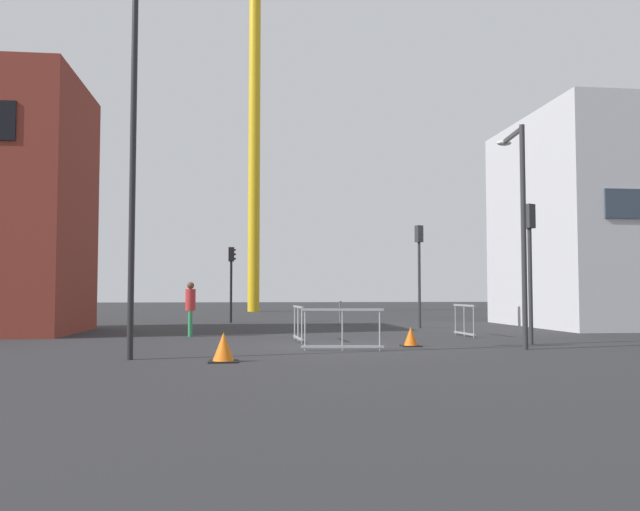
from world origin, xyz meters
TOP-DOWN VIEW (x-y plane):
  - ground at (0.00, 0.00)m, footprint 160.00×160.00m
  - construction_crane at (-1.24, 32.79)m, footprint 18.41×7.58m
  - streetlamp_tall at (-5.26, -3.04)m, footprint 2.13×0.26m
  - streetlamp_short at (4.87, -1.28)m, footprint 0.46×1.82m
  - traffic_light_far at (5.71, 0.01)m, footprint 0.39×0.34m
  - traffic_light_median at (-3.08, 14.64)m, footprint 0.37×0.24m
  - traffic_light_verge at (4.83, 8.84)m, footprint 0.39×0.33m
  - pedestrian_walking at (-4.28, 4.59)m, footprint 0.34×0.34m
  - safety_barrier_front at (4.98, 3.68)m, footprint 0.13×1.86m
  - safety_barrier_rear at (-0.84, 1.99)m, footprint 0.15×1.84m
  - safety_barrier_left_run at (0.03, -1.30)m, footprint 2.13×0.33m
  - safety_barrier_right_run at (2.03, 12.51)m, footprint 0.28×1.96m
  - traffic_cone_by_barrier at (2.11, -0.23)m, footprint 0.53×0.53m
  - traffic_cone_orange at (-2.94, -3.77)m, footprint 0.63×0.63m

SIDE VIEW (x-z plane):
  - ground at x=0.00m, z-range 0.00..0.00m
  - traffic_cone_by_barrier at x=2.11m, z-range -0.02..0.51m
  - traffic_cone_orange at x=-2.94m, z-range -0.02..0.61m
  - safety_barrier_rear at x=-0.84m, z-range 0.02..1.10m
  - safety_barrier_front at x=4.98m, z-range 0.02..1.10m
  - safety_barrier_right_run at x=2.03m, z-range 0.02..1.10m
  - safety_barrier_left_run at x=0.03m, z-range 0.02..1.10m
  - pedestrian_walking at x=-4.28m, z-range 0.16..2.00m
  - traffic_light_median at x=-3.08m, z-range 0.65..4.36m
  - traffic_light_far at x=5.71m, z-range 0.69..4.74m
  - traffic_light_verge at x=4.83m, z-range 0.72..5.01m
  - streetlamp_short at x=4.87m, z-range 0.64..6.60m
  - streetlamp_tall at x=-5.26m, z-range 0.73..9.35m
  - construction_crane at x=-1.24m, z-range 4.30..32.30m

